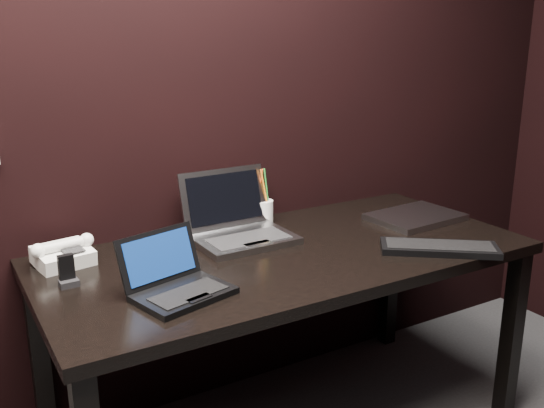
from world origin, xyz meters
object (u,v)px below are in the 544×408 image
closed_laptop (415,217)px  mobile_phone (67,274)px  ext_keyboard (439,248)px  desk_phone (63,254)px  desk (287,271)px  pen_cup (264,211)px  silver_laptop (239,228)px  netbook (177,283)px

closed_laptop → mobile_phone: mobile_phone is taller
ext_keyboard → mobile_phone: mobile_phone is taller
desk_phone → desk: bearing=-19.9°
ext_keyboard → pen_cup: 0.69m
desk → closed_laptop: size_ratio=4.59×
silver_laptop → pen_cup: 0.21m
netbook → mobile_phone: (-0.26, 0.23, 0.00)m
netbook → desk_phone: (-0.24, 0.40, 0.00)m
desk → closed_laptop: bearing=3.6°
silver_laptop → closed_laptop: 0.74m
netbook → closed_laptop: 1.12m
mobile_phone → pen_cup: (0.81, 0.23, 0.02)m
silver_laptop → netbook: bearing=-138.6°
mobile_phone → desk: bearing=-6.3°
desk → mobile_phone: 0.74m
silver_laptop → pen_cup: silver_laptop is taller
mobile_phone → pen_cup: size_ratio=0.43×
netbook → silver_laptop: bearing=41.4°
netbook → pen_cup: bearing=39.6°
netbook → pen_cup: pen_cup is taller
desk → desk_phone: bearing=160.1°
netbook → ext_keyboard: (0.92, -0.13, -0.02)m
netbook → pen_cup: 0.71m
desk → netbook: bearing=-162.8°
ext_keyboard → closed_laptop: bearing=59.8°
closed_laptop → desk_phone: (-1.34, 0.22, 0.03)m
silver_laptop → pen_cup: (0.17, 0.12, 0.01)m
ext_keyboard → netbook: bearing=172.0°
ext_keyboard → pen_cup: size_ratio=1.80×
desk → silver_laptop: (-0.09, 0.19, 0.12)m
silver_laptop → ext_keyboard: 0.72m
silver_laptop → closed_laptop: bearing=-11.4°
netbook → mobile_phone: bearing=139.1°
desk_phone → pen_cup: bearing=3.9°
desk → closed_laptop: closed_laptop is taller
netbook → desk_phone: 0.46m
desk_phone → silver_laptop: bearing=-6.3°
desk → netbook: size_ratio=5.34×
desk_phone → pen_cup: 0.79m
ext_keyboard → closed_laptop: size_ratio=1.08×
netbook → desk_phone: size_ratio=1.50×
desk → silver_laptop: size_ratio=4.80×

